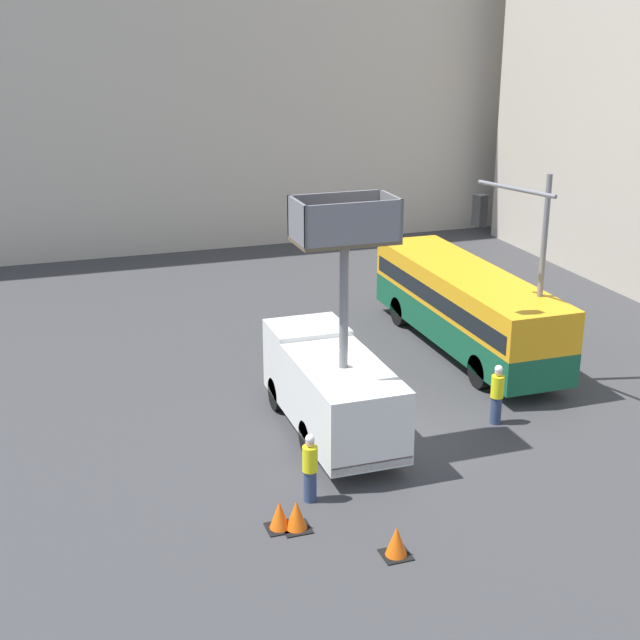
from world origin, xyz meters
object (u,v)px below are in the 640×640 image
Objects in this scene: traffic_cone_far_side at (396,542)px; traffic_light_pole at (522,252)px; traffic_cone_mid_road at (279,516)px; road_worker_directing at (497,394)px; utility_truck at (331,382)px; road_worker_near_truck at (310,468)px; traffic_cone_near_truck at (296,516)px; city_bus at (466,303)px.

traffic_light_pole is at bearing 45.59° from traffic_cone_far_side.
traffic_cone_mid_road is at bearing 138.68° from traffic_cone_far_side.
road_worker_directing is 7.60m from traffic_cone_far_side.
traffic_cone_far_side is at bearing -134.41° from traffic_light_pole.
utility_truck reaches higher than road_worker_directing.
road_worker_directing is at bearing -130.41° from traffic_light_pole.
traffic_cone_near_truck is at bearing 13.84° from road_worker_near_truck.
city_bus is at bearing 87.63° from traffic_light_pole.
traffic_light_pole is at bearing -175.90° from city_bus.
traffic_cone_mid_road is at bearing -179.96° from road_worker_directing.
road_worker_near_truck reaches higher than traffic_cone_far_side.
city_bus is 13.25m from traffic_cone_mid_road.
utility_truck is 6.27m from traffic_cone_far_side.
road_worker_directing is (-1.92, -5.73, -0.82)m from city_bus.
utility_truck reaches higher than traffic_cone_mid_road.
utility_truck reaches higher than traffic_cone_far_side.
road_worker_near_truck is at bearing 140.50° from city_bus.
traffic_cone_near_truck is (-9.13, -9.27, -1.39)m from city_bus.
traffic_cone_mid_road is at bearing 158.41° from traffic_cone_near_truck.
city_bus reaches higher than traffic_cone_mid_road.
road_worker_near_truck is 2.47× the size of traffic_cone_far_side.
city_bus is at bearing 45.44° from traffic_cone_near_truck.
utility_truck is at bearing 61.34° from traffic_cone_near_truck.
utility_truck is 5.21m from traffic_cone_mid_road.
traffic_light_pole reaches higher than traffic_cone_mid_road.
utility_truck is at bearing 84.24° from traffic_cone_far_side.
utility_truck is 7.31m from traffic_light_pole.
traffic_cone_near_truck is at bearing -21.59° from traffic_cone_mid_road.
traffic_cone_far_side is at bearing -41.32° from traffic_cone_mid_road.
traffic_cone_far_side is at bearing -44.41° from traffic_cone_near_truck.
traffic_cone_near_truck is at bearing 141.91° from city_bus.
city_bus reaches higher than road_worker_directing.
city_bus is at bearing 43.85° from traffic_cone_mid_road.
traffic_cone_mid_road is 2.85m from traffic_cone_far_side.
traffic_cone_far_side is at bearing 152.71° from city_bus.
traffic_cone_near_truck is 1.05× the size of traffic_cone_mid_road.
traffic_cone_mid_road is (-9.50, -9.13, -1.41)m from city_bus.
road_worker_directing is at bearing 26.17° from traffic_cone_near_truck.
road_worker_near_truck reaches higher than traffic_cone_mid_road.
traffic_light_pole reaches higher than traffic_cone_far_side.
city_bus is 11.76m from road_worker_near_truck.
traffic_light_pole is 3.72× the size of road_worker_directing.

